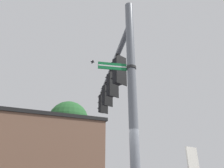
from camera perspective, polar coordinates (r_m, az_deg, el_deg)
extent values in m
cylinder|color=slate|center=(5.83, 5.69, -3.88)|extent=(0.26, 0.26, 6.76)
cylinder|color=slate|center=(9.70, -0.16, 4.03)|extent=(3.56, 5.60, 0.20)
cylinder|color=black|center=(8.34, 1.72, 7.35)|extent=(0.08, 0.08, 0.18)
cube|color=black|center=(8.05, 1.77, 3.56)|extent=(0.36, 0.30, 1.05)
sphere|color=#590F0F|center=(8.33, 0.83, 5.29)|extent=(0.22, 0.22, 0.22)
cube|color=black|center=(8.39, 0.74, 5.84)|extent=(0.24, 0.20, 0.03)
sphere|color=brown|center=(8.17, 0.85, 3.13)|extent=(0.22, 0.22, 0.22)
cube|color=black|center=(8.23, 0.75, 3.70)|extent=(0.24, 0.20, 0.03)
sphere|color=#1EE533|center=(8.03, 0.86, 0.88)|extent=(0.22, 0.22, 0.22)
cube|color=black|center=(8.08, 0.76, 1.48)|extent=(0.24, 0.20, 0.03)
cube|color=black|center=(7.94, 2.62, 3.96)|extent=(0.54, 0.03, 1.22)
cylinder|color=black|center=(9.58, -0.11, 3.13)|extent=(0.08, 0.08, 0.18)
cube|color=black|center=(9.32, -0.12, -0.27)|extent=(0.36, 0.30, 1.05)
sphere|color=#590F0F|center=(9.59, -0.87, 1.34)|extent=(0.22, 0.22, 0.22)
cube|color=black|center=(9.65, -0.95, 1.84)|extent=(0.24, 0.20, 0.03)
sphere|color=brown|center=(9.45, -0.88, -0.59)|extent=(0.22, 0.22, 0.22)
cube|color=black|center=(9.51, -0.96, -0.07)|extent=(0.24, 0.20, 0.03)
sphere|color=#1EE533|center=(9.33, -0.90, -2.58)|extent=(0.22, 0.22, 0.22)
cube|color=black|center=(9.38, -0.98, -2.05)|extent=(0.24, 0.20, 0.03)
cube|color=black|center=(9.21, 0.60, 0.03)|extent=(0.54, 0.03, 1.22)
cylinder|color=black|center=(10.86, -1.51, -0.11)|extent=(0.08, 0.08, 0.18)
cube|color=black|center=(10.64, -1.54, -3.17)|extent=(0.36, 0.30, 1.05)
sphere|color=#590F0F|center=(10.89, -2.17, -1.68)|extent=(0.22, 0.22, 0.22)
cube|color=black|center=(10.94, -2.23, -1.22)|extent=(0.24, 0.20, 0.03)
sphere|color=brown|center=(10.77, -2.20, -3.41)|extent=(0.22, 0.22, 0.22)
cube|color=black|center=(10.82, -2.26, -2.95)|extent=(0.24, 0.20, 0.03)
sphere|color=#1EE533|center=(10.66, -2.23, -5.19)|extent=(0.22, 0.22, 0.22)
cube|color=black|center=(10.70, -2.29, -4.71)|extent=(0.24, 0.20, 0.03)
cube|color=black|center=(10.52, -0.93, -2.94)|extent=(0.54, 0.03, 1.22)
cylinder|color=black|center=(12.17, -2.60, -2.66)|extent=(0.08, 0.08, 0.18)
cube|color=black|center=(11.97, -2.66, -5.42)|extent=(0.36, 0.30, 1.05)
sphere|color=#590F0F|center=(12.22, -3.20, -4.05)|extent=(0.22, 0.22, 0.22)
cube|color=black|center=(12.27, -3.24, -3.63)|extent=(0.24, 0.20, 0.03)
sphere|color=brown|center=(12.11, -3.23, -5.62)|extent=(0.22, 0.22, 0.22)
cube|color=black|center=(12.16, -3.28, -5.19)|extent=(0.24, 0.20, 0.03)
sphere|color=#1EE533|center=(12.01, -3.27, -7.21)|extent=(0.22, 0.22, 0.22)
cube|color=black|center=(12.06, -3.32, -6.78)|extent=(0.24, 0.20, 0.03)
cube|color=black|center=(11.85, -2.13, -5.24)|extent=(0.54, 0.03, 1.22)
cube|color=#147238|center=(6.08, 0.11, 4.93)|extent=(0.74, 0.47, 0.22)
cube|color=white|center=(6.07, 0.21, 4.98)|extent=(0.73, 0.45, 0.04)
cylinder|color=#262626|center=(6.20, 5.35, 4.44)|extent=(0.30, 0.30, 0.08)
ellipsoid|color=black|center=(12.25, -5.41, 6.12)|extent=(0.25, 0.18, 0.08)
cube|color=black|center=(12.23, -5.39, 6.21)|extent=(0.18, 0.28, 0.09)
cube|color=black|center=(12.27, -5.43, 6.12)|extent=(0.18, 0.29, 0.07)
cube|color=brown|center=(19.59, -17.47, -18.13)|extent=(9.80, 7.74, 5.54)
cube|color=maroon|center=(22.59, -18.60, -17.78)|extent=(7.66, 3.27, 0.30)
cube|color=black|center=(19.99, -16.48, -9.80)|extent=(10.19, 8.05, 0.30)
cylinder|color=#4C3823|center=(19.72, -12.91, -20.15)|extent=(0.34, 0.34, 4.47)
sphere|color=#28602D|center=(20.17, -12.02, -10.04)|extent=(3.77, 3.77, 3.77)
cube|color=silver|center=(6.67, 21.46, -19.21)|extent=(0.60, 0.04, 0.76)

